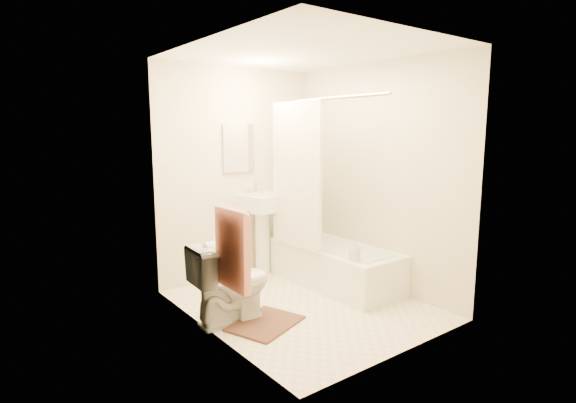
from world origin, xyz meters
TOP-DOWN VIEW (x-y plane):
  - floor at (0.00, 0.00)m, footprint 2.40×2.40m
  - ceiling at (0.00, 0.00)m, footprint 2.40×2.40m
  - wall_back at (0.00, 1.20)m, footprint 2.00×0.02m
  - wall_left at (-1.00, 0.00)m, footprint 0.02×2.40m
  - wall_right at (1.00, 0.00)m, footprint 0.02×2.40m
  - mirror at (0.00, 1.18)m, footprint 0.40×0.03m
  - curtain_rod at (0.30, 0.10)m, footprint 0.03×1.70m
  - shower_curtain at (0.30, 0.50)m, footprint 0.04×0.80m
  - towel_bar at (-0.96, -0.25)m, footprint 0.02×0.60m
  - towel at (-0.93, -0.25)m, footprint 0.06×0.45m
  - toilet_paper at (-0.93, 0.12)m, footprint 0.11×0.12m
  - toilet at (-0.75, 0.10)m, footprint 0.74×0.44m
  - sink at (0.25, 1.06)m, footprint 0.60×0.51m
  - bathtub at (0.66, 0.27)m, footprint 0.67×1.54m
  - bath_mat at (-0.55, -0.15)m, footprint 0.75×0.65m
  - soap_bottle at (0.43, -0.26)m, footprint 0.11×0.11m
  - scrub_brush at (0.59, 0.64)m, footprint 0.09×0.22m

SIDE VIEW (x-z plane):
  - floor at x=0.00m, z-range 0.00..0.00m
  - bath_mat at x=-0.55m, z-range 0.00..0.02m
  - bathtub at x=0.66m, z-range 0.00..0.43m
  - toilet at x=-0.75m, z-range 0.00..0.71m
  - scrub_brush at x=0.59m, z-range 0.43..0.47m
  - sink at x=0.25m, z-range 0.00..1.05m
  - soap_bottle at x=0.43m, z-range 0.43..0.63m
  - toilet_paper at x=-0.93m, z-range 0.64..0.76m
  - towel at x=-0.93m, z-range 0.45..1.11m
  - towel_bar at x=-0.96m, z-range 1.09..1.11m
  - wall_back at x=0.00m, z-range 0.00..2.40m
  - wall_left at x=-1.00m, z-range 0.00..2.40m
  - wall_right at x=1.00m, z-range 0.00..2.40m
  - shower_curtain at x=0.30m, z-range 0.44..2.00m
  - mirror at x=0.00m, z-range 1.23..1.77m
  - curtain_rod at x=0.30m, z-range 1.98..2.02m
  - ceiling at x=0.00m, z-range 2.40..2.40m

